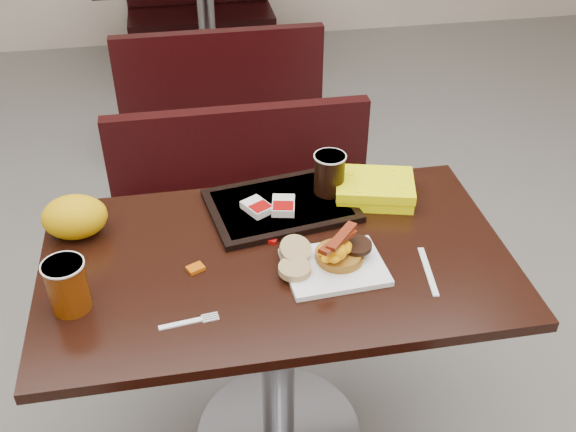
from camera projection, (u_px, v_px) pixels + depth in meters
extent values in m
cube|color=white|center=(334.00, 267.00, 1.68)|extent=(0.26, 0.21, 0.01)
cylinder|color=#936018|center=(340.00, 255.00, 1.69)|extent=(0.13, 0.13, 0.03)
cylinder|color=black|center=(357.00, 245.00, 1.69)|extent=(0.09, 0.09, 0.01)
ellipsoid|color=#FFB205|center=(337.00, 253.00, 1.64)|extent=(0.10, 0.09, 0.05)
cylinder|color=tan|center=(295.00, 269.00, 1.65)|extent=(0.09, 0.09, 0.02)
cylinder|color=tan|center=(295.00, 250.00, 1.69)|extent=(0.10, 0.10, 0.05)
cylinder|color=#923905|center=(68.00, 286.00, 1.54)|extent=(0.09, 0.09, 0.13)
cube|color=white|center=(428.00, 271.00, 1.68)|extent=(0.04, 0.18, 0.00)
cube|color=#B74B07|center=(196.00, 268.00, 1.68)|extent=(0.05, 0.05, 0.01)
cube|color=#8C0504|center=(270.00, 239.00, 1.78)|extent=(0.05, 0.05, 0.01)
cube|color=black|center=(281.00, 206.00, 1.90)|extent=(0.44, 0.34, 0.02)
cube|color=silver|center=(257.00, 207.00, 1.85)|extent=(0.09, 0.10, 0.02)
cube|color=silver|center=(283.00, 206.00, 1.86)|extent=(0.08, 0.10, 0.02)
cylinder|color=black|center=(329.00, 174.00, 1.90)|extent=(0.09, 0.09, 0.12)
cube|color=#FFF904|center=(375.00, 189.00, 1.93)|extent=(0.25, 0.22, 0.06)
ellipsoid|color=#CC8306|center=(75.00, 217.00, 1.77)|extent=(0.18, 0.14, 0.12)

